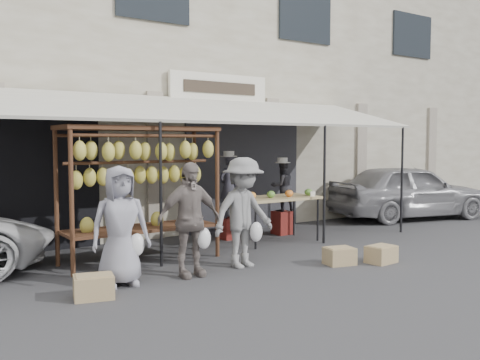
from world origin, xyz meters
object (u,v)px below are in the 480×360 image
object	(u,v)px
customer_right	(243,213)
produce_table	(277,199)
vendor_left	(229,186)
vendor_right	(282,186)
banana_rack	(141,167)
crate_near_b	(381,254)
crate_far	(94,287)
crate_near_a	(339,256)
sedan	(408,191)
customer_mid	(189,219)
customer_left	(120,226)

from	to	relation	value
customer_right	produce_table	bearing A→B (deg)	33.46
vendor_left	vendor_right	xyz separation A→B (m)	(1.27, -0.14, -0.05)
banana_rack	customer_right	world-z (taller)	banana_rack
vendor_right	crate_near_b	distance (m)	3.22
crate_far	crate_near_b	bearing A→B (deg)	-8.46
crate_near_a	sedan	world-z (taller)	sedan
vendor_right	customer_mid	xyz separation A→B (m)	(-3.41, -2.08, -0.19)
vendor_left	crate_far	size ratio (longest dim) A/B	2.63
vendor_left	sedan	distance (m)	5.46
customer_right	vendor_right	bearing A→B (deg)	35.35
banana_rack	customer_mid	world-z (taller)	banana_rack
produce_table	sedan	bearing A→B (deg)	7.67
vendor_left	crate_far	distance (m)	4.57
customer_mid	crate_near_b	distance (m)	3.27
vendor_left	crate_near_a	bearing A→B (deg)	87.03
produce_table	crate_near_a	world-z (taller)	produce_table
vendor_right	customer_mid	world-z (taller)	customer_mid
customer_right	crate_near_b	size ratio (longest dim) A/B	3.74
crate_far	produce_table	bearing A→B (deg)	21.97
customer_left	crate_near_a	size ratio (longest dim) A/B	3.63
crate_far	sedan	xyz separation A→B (m)	(9.13, 2.39, 0.57)
produce_table	vendor_right	bearing A→B (deg)	44.69
crate_near_b	customer_right	bearing A→B (deg)	153.44
customer_mid	customer_right	size ratio (longest dim) A/B	0.97
customer_right	crate_near_a	world-z (taller)	customer_right
vendor_left	sedan	size ratio (longest dim) A/B	0.31
crate_near_a	crate_far	world-z (taller)	crate_far
produce_table	customer_mid	distance (m)	3.10
customer_mid	crate_near_b	world-z (taller)	customer_mid
crate_near_a	crate_near_b	distance (m)	0.72
customer_left	customer_mid	xyz separation A→B (m)	(1.03, -0.09, 0.02)
customer_left	customer_mid	world-z (taller)	customer_mid
customer_left	crate_near_a	bearing A→B (deg)	-7.01
produce_table	vendor_left	size ratio (longest dim) A/B	1.33
vendor_left	crate_far	bearing A→B (deg)	26.84
crate_near_b	customer_left	bearing A→B (deg)	165.05
vendor_left	crate_far	world-z (taller)	vendor_left
customer_left	customer_right	bearing A→B (deg)	4.35
produce_table	sedan	size ratio (longest dim) A/B	0.41
crate_far	customer_mid	bearing A→B (deg)	11.28
customer_right	customer_mid	bearing A→B (deg)	177.20
customer_left	sedan	size ratio (longest dim) A/B	0.40
crate_near_a	sedan	distance (m)	5.93
crate_far	crate_near_a	bearing A→B (deg)	-5.64
crate_near_b	banana_rack	bearing A→B (deg)	144.64
crate_near_b	crate_far	world-z (taller)	crate_far
banana_rack	sedan	xyz separation A→B (m)	(7.76, 0.79, -0.86)
banana_rack	crate_near_b	bearing A→B (deg)	-35.36
produce_table	vendor_right	size ratio (longest dim) A/B	1.58
customer_mid	crate_near_a	world-z (taller)	customer_mid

